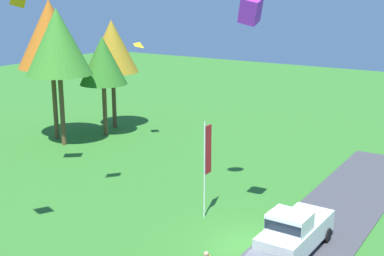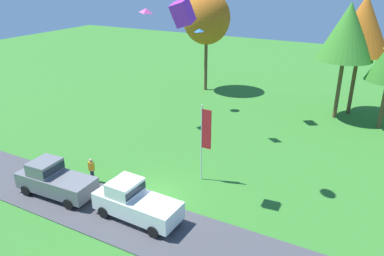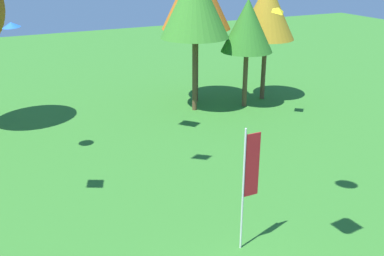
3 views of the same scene
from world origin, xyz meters
TOP-DOWN VIEW (x-y plane):
  - tree_lone_near at (7.63, 19.82)m, footprint 4.97×4.97m
  - tree_left_of_center at (11.52, 18.93)m, footprint 3.87×3.87m
  - tree_far_right at (13.87, 19.93)m, footprint 4.42×4.42m
  - flag_banner at (1.92, 3.51)m, footprint 0.71×0.08m
  - kite_delta_low_drifter at (-4.91, 15.84)m, footprint 1.22×1.21m
  - kite_diamond_over_trees at (11.27, 14.96)m, footprint 0.84×0.87m

SIDE VIEW (x-z plane):
  - flag_banner at x=1.92m, z-range 0.70..5.95m
  - tree_left_of_center at x=11.52m, z-range 2.11..10.29m
  - tree_far_right at x=13.87m, z-range 2.42..11.74m
  - kite_delta_low_drifter at x=-4.91m, z-range 7.59..7.94m
  - kite_diamond_over_trees at x=11.27m, z-range 7.52..8.03m
  - tree_lone_near at x=7.63m, z-range 2.73..13.22m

